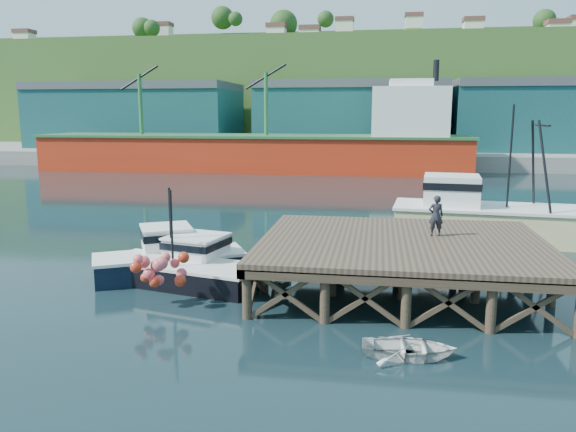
% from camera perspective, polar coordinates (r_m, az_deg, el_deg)
% --- Properties ---
extents(ground, '(300.00, 300.00, 0.00)m').
position_cam_1_polar(ground, '(25.33, -1.26, -6.65)').
color(ground, black).
rests_on(ground, ground).
extents(wharf, '(12.00, 10.00, 2.62)m').
position_cam_1_polar(wharf, '(24.28, 11.53, -2.88)').
color(wharf, brown).
rests_on(wharf, ground).
extents(far_quay, '(160.00, 40.00, 2.00)m').
position_cam_1_polar(far_quay, '(94.13, 6.48, 6.44)').
color(far_quay, gray).
rests_on(far_quay, ground).
extents(warehouse_left, '(32.00, 16.00, 9.00)m').
position_cam_1_polar(warehouse_left, '(97.16, -15.00, 9.52)').
color(warehouse_left, '#174D4E').
rests_on(warehouse_left, far_quay).
extents(warehouse_mid, '(28.00, 16.00, 9.00)m').
position_cam_1_polar(warehouse_mid, '(88.92, 6.39, 9.75)').
color(warehouse_mid, '#174D4E').
rests_on(warehouse_mid, far_quay).
extents(warehouse_right, '(30.00, 16.00, 9.00)m').
position_cam_1_polar(warehouse_right, '(92.43, 25.54, 8.84)').
color(warehouse_right, '#174D4E').
rests_on(warehouse_right, far_quay).
extents(cargo_ship, '(55.50, 10.00, 13.75)m').
position_cam_1_polar(cargo_ship, '(73.07, -1.02, 7.19)').
color(cargo_ship, red).
rests_on(cargo_ship, ground).
extents(hillside, '(220.00, 50.00, 22.00)m').
position_cam_1_polar(hillside, '(123.94, 7.26, 11.99)').
color(hillside, '#2D511E').
rests_on(hillside, ground).
extents(boat_navy, '(7.11, 5.34, 4.23)m').
position_cam_1_polar(boat_navy, '(26.65, -11.99, -4.12)').
color(boat_navy, black).
rests_on(boat_navy, ground).
extents(boat_black, '(7.35, 6.09, 4.29)m').
position_cam_1_polar(boat_black, '(25.28, -10.31, -5.00)').
color(boat_black, black).
rests_on(boat_black, ground).
extents(trawler, '(12.18, 5.36, 7.92)m').
position_cam_1_polar(trawler, '(35.14, 20.02, 0.28)').
color(trawler, '#D5CE89').
rests_on(trawler, ground).
extents(dinghy, '(2.91, 2.10, 0.60)m').
position_cam_1_polar(dinghy, '(18.18, 12.19, -12.95)').
color(dinghy, silver).
rests_on(dinghy, ground).
extents(dockworker, '(0.71, 0.52, 1.80)m').
position_cam_1_polar(dockworker, '(25.31, 14.80, 0.03)').
color(dockworker, black).
rests_on(dockworker, wharf).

